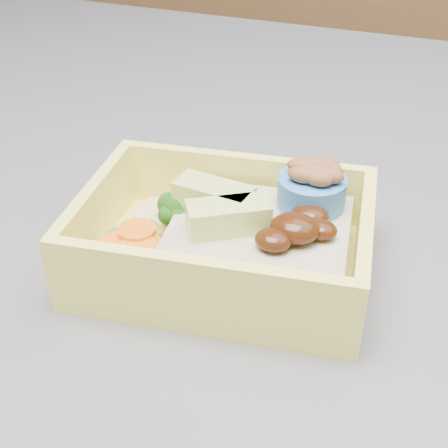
% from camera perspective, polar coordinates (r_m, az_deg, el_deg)
% --- Properties ---
extents(bento_box, '(0.19, 0.15, 0.06)m').
position_cam_1_polar(bento_box, '(0.38, 0.91, -1.33)').
color(bento_box, '#FFF569').
rests_on(bento_box, island).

